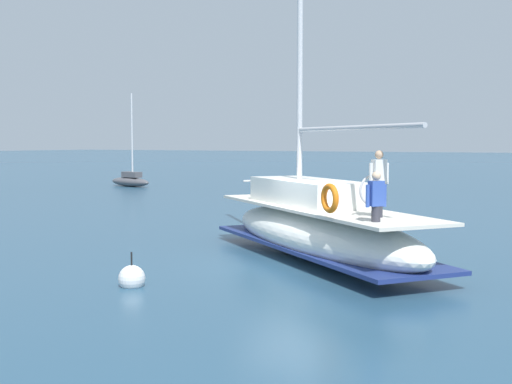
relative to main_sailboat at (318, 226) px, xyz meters
name	(u,v)px	position (x,y,z in m)	size (l,w,h in m)	color
ground_plane	(291,264)	(-1.08, 0.27, -0.92)	(400.00, 400.00, 0.00)	#284C66
main_sailboat	(318,226)	(0.00, 0.00, 0.00)	(7.70, 9.11, 14.18)	white
moored_sloop_near	(130,180)	(20.65, 24.31, -0.43)	(1.91, 4.33, 6.78)	#4C4C51
mooring_buoy	(132,278)	(-5.25, 2.19, -0.74)	(0.61, 0.61, 0.90)	silver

